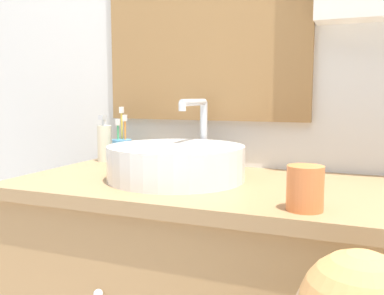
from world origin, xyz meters
TOP-DOWN VIEW (x-y plane):
  - wall_back at (0.01, 0.62)m, footprint 3.20×0.18m
  - sink_basin at (-0.21, 0.32)m, footprint 0.39×0.44m
  - toothbrush_holder at (-0.51, 0.51)m, footprint 0.07×0.07m
  - soap_dispenser at (-0.59, 0.53)m, footprint 0.05×0.05m
  - drinking_cup at (0.18, 0.11)m, footprint 0.08×0.08m

SIDE VIEW (x-z plane):
  - drinking_cup at x=0.18m, z-range 0.86..0.95m
  - toothbrush_holder at x=-0.51m, z-range 0.81..1.01m
  - sink_basin at x=-0.21m, z-range 0.80..1.03m
  - soap_dispenser at x=-0.59m, z-range 0.84..1.01m
  - wall_back at x=0.01m, z-range 0.03..2.53m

